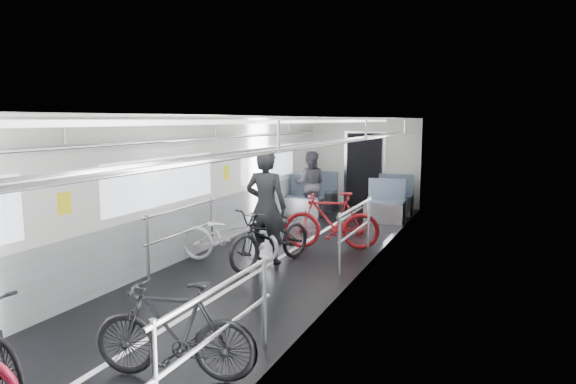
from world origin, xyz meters
name	(u,v)px	position (x,y,z in m)	size (l,w,h in m)	color
car_shell	(292,189)	(0.00, 1.78, 1.13)	(3.02, 14.01, 2.41)	black
bike_left_far	(229,236)	(-0.68, 0.66, 0.45)	(0.60, 1.72, 0.91)	silver
bike_right_near	(175,330)	(0.78, -2.95, 0.47)	(0.44, 1.55, 0.93)	black
bike_right_far	(331,221)	(0.62, 2.17, 0.53)	(0.50, 1.76, 1.06)	maroon
bike_aisle	(271,237)	(0.05, 0.76, 0.48)	(0.64, 1.83, 0.96)	black
person_standing	(266,207)	(-0.09, 0.86, 0.95)	(0.69, 0.45, 1.89)	black
person_seated	(310,184)	(-0.83, 4.99, 0.81)	(0.78, 0.61, 1.61)	#2F2C34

